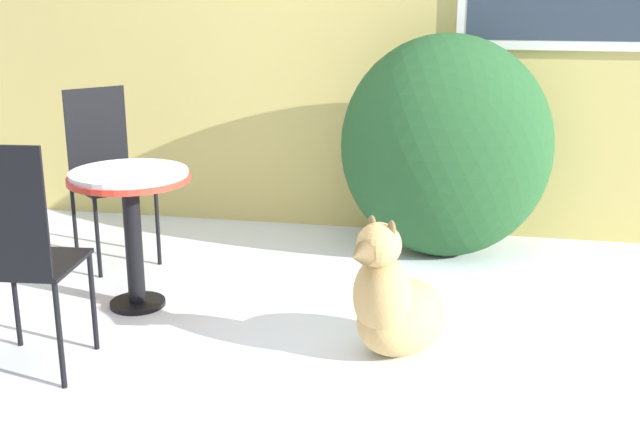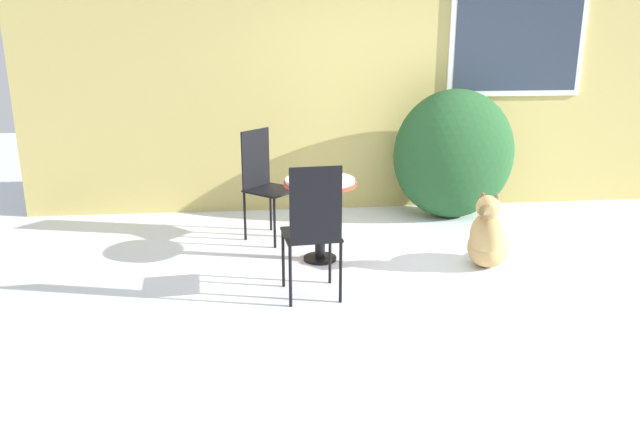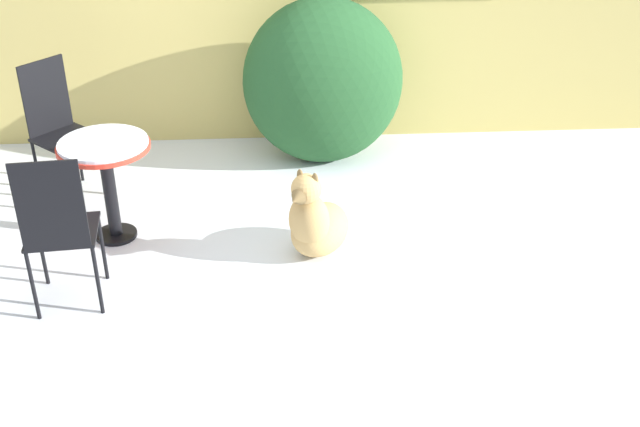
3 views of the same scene
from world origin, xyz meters
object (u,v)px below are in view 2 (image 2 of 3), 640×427
object	(u,v)px
patio_table	(320,195)
dog	(488,240)
patio_chair_near_table	(265,180)
patio_chair_far_side	(313,227)

from	to	relation	value
patio_table	dog	world-z (taller)	patio_table
dog	patio_chair_near_table	bearing A→B (deg)	-175.98
patio_table	patio_chair_far_side	size ratio (longest dim) A/B	0.70
patio_chair_near_table	dog	xyz separation A→B (m)	(1.86, -1.00, -0.32)
patio_chair_far_side	dog	distance (m)	1.64
patio_chair_near_table	patio_chair_far_side	size ratio (longest dim) A/B	1.00
patio_chair_near_table	patio_chair_far_side	xyz separation A→B (m)	(0.32, -1.49, 0.00)
patio_table	patio_chair_near_table	bearing A→B (deg)	124.08
patio_table	patio_chair_near_table	distance (m)	0.82
patio_table	patio_chair_far_side	distance (m)	0.83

